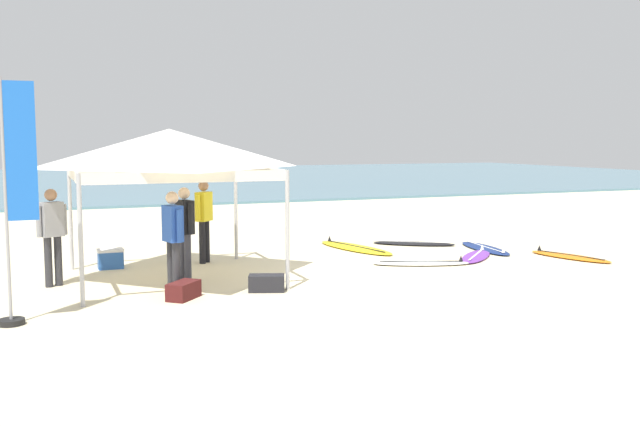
% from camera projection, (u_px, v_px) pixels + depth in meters
% --- Properties ---
extents(ground_plane, '(80.00, 80.00, 0.00)m').
position_uv_depth(ground_plane, '(308.00, 272.00, 13.64)').
color(ground_plane, beige).
extents(sea, '(80.00, 36.00, 0.10)m').
position_uv_depth(sea, '(121.00, 180.00, 43.57)').
color(sea, '#568499').
rests_on(sea, ground).
extents(canopy_tent, '(3.45, 3.45, 2.75)m').
position_uv_depth(canopy_tent, '(170.00, 149.00, 12.74)').
color(canopy_tent, '#B7B7BC').
rests_on(canopy_tent, ground).
extents(surfboard_navy, '(0.85, 2.16, 0.19)m').
position_uv_depth(surfboard_navy, '(485.00, 248.00, 16.41)').
color(surfboard_navy, navy).
rests_on(surfboard_navy, ground).
extents(surfboard_white, '(2.06, 1.20, 0.19)m').
position_uv_depth(surfboard_white, '(422.00, 263.00, 14.46)').
color(surfboard_white, white).
rests_on(surfboard_white, ground).
extents(surfboard_purple, '(1.67, 1.68, 0.19)m').
position_uv_depth(surfboard_purple, '(476.00, 256.00, 15.31)').
color(surfboard_purple, purple).
rests_on(surfboard_purple, ground).
extents(surfboard_black, '(1.95, 1.55, 0.19)m').
position_uv_depth(surfboard_black, '(413.00, 243.00, 17.18)').
color(surfboard_black, black).
rests_on(surfboard_black, ground).
extents(surfboard_yellow, '(1.23, 2.65, 0.19)m').
position_uv_depth(surfboard_yellow, '(355.00, 248.00, 16.51)').
color(surfboard_yellow, yellow).
rests_on(surfboard_yellow, ground).
extents(surfboard_orange, '(1.01, 1.98, 0.19)m').
position_uv_depth(surfboard_orange, '(570.00, 256.00, 15.27)').
color(surfboard_orange, orange).
rests_on(surfboard_orange, ground).
extents(person_black, '(0.31, 0.53, 1.71)m').
position_uv_depth(person_black, '(185.00, 228.00, 12.61)').
color(person_black, '#383842').
rests_on(person_black, ground).
extents(person_grey, '(0.51, 0.35, 1.71)m').
position_uv_depth(person_grey, '(52.00, 230.00, 12.24)').
color(person_grey, '#2D2D33').
rests_on(person_grey, ground).
extents(person_blue, '(0.32, 0.53, 1.71)m').
position_uv_depth(person_blue, '(173.00, 235.00, 11.64)').
color(person_blue, '#2D2D33').
rests_on(person_blue, ground).
extents(person_yellow, '(0.40, 0.43, 1.71)m').
position_uv_depth(person_yellow, '(204.00, 216.00, 14.58)').
color(person_yellow, black).
rests_on(person_yellow, ground).
extents(banner_flag, '(0.60, 0.36, 3.40)m').
position_uv_depth(banner_flag, '(15.00, 212.00, 9.66)').
color(banner_flag, '#99999E').
rests_on(banner_flag, ground).
extents(gear_bag_near_tent, '(0.67, 0.51, 0.28)m').
position_uv_depth(gear_bag_near_tent, '(267.00, 283.00, 11.92)').
color(gear_bag_near_tent, '#232328').
rests_on(gear_bag_near_tent, ground).
extents(gear_bag_by_pole, '(0.64, 0.66, 0.28)m').
position_uv_depth(gear_bag_by_pole, '(184.00, 290.00, 11.34)').
color(gear_bag_by_pole, '#4C1919').
rests_on(gear_bag_by_pole, ground).
extents(cooler_box, '(0.50, 0.36, 0.39)m').
position_uv_depth(cooler_box, '(110.00, 259.00, 14.03)').
color(cooler_box, '#2D60B7').
rests_on(cooler_box, ground).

